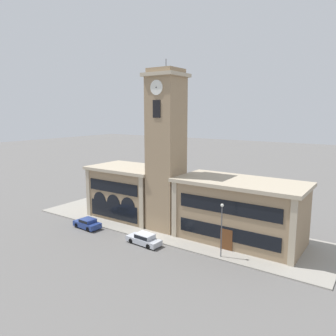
{
  "coord_description": "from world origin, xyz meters",
  "views": [
    {
      "loc": [
        24.81,
        -31.06,
        16.03
      ],
      "look_at": [
        1.71,
        2.7,
        9.07
      ],
      "focal_mm": 35.0,
      "sensor_mm": 36.0,
      "label": 1
    }
  ],
  "objects": [
    {
      "name": "town_hall_right_wing",
      "position": [
        10.0,
        6.31,
        3.94
      ],
      "size": [
        16.01,
        7.98,
        7.82
      ],
      "color": "#937A5B",
      "rests_on": "ground_plane"
    },
    {
      "name": "street_lamp",
      "position": [
        10.29,
        0.6,
        4.12
      ],
      "size": [
        0.36,
        0.36,
        6.1
      ],
      "color": "#4C4C51",
      "rests_on": "sidewalk_kerb"
    },
    {
      "name": "parked_car_mid",
      "position": [
        0.88,
        -1.28,
        0.73
      ],
      "size": [
        4.72,
        2.01,
        1.39
      ],
      "rotation": [
        0.0,
        0.0,
        3.08
      ],
      "color": "#B2B7C1",
      "rests_on": "ground_plane"
    },
    {
      "name": "parked_car_near",
      "position": [
        -9.25,
        -1.28,
        0.73
      ],
      "size": [
        4.18,
        2.14,
        1.39
      ],
      "rotation": [
        0.0,
        0.0,
        3.08
      ],
      "color": "navy",
      "rests_on": "ground_plane"
    },
    {
      "name": "town_hall_left_wing",
      "position": [
        -7.97,
        6.3,
        3.95
      ],
      "size": [
        11.94,
        7.98,
        7.85
      ],
      "color": "#937A5B",
      "rests_on": "ground_plane"
    },
    {
      "name": "sidewalk_kerb",
      "position": [
        0.0,
        5.99,
        0.07
      ],
      "size": [
        43.31,
        11.98,
        0.15
      ],
      "color": "gray",
      "rests_on": "ground_plane"
    },
    {
      "name": "clock_tower",
      "position": [
        -0.0,
        4.75,
        10.85
      ],
      "size": [
        4.8,
        4.8,
        22.79
      ],
      "color": "#937A5B",
      "rests_on": "ground_plane"
    },
    {
      "name": "ground_plane",
      "position": [
        0.0,
        0.0,
        0.0
      ],
      "size": [
        300.0,
        300.0,
        0.0
      ],
      "primitive_type": "plane",
      "color": "#605E5B"
    }
  ]
}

